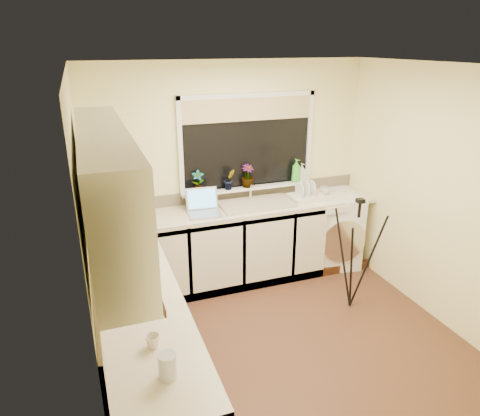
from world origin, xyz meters
name	(u,v)px	position (x,y,z in m)	size (l,w,h in m)	color
floor	(283,339)	(0.00, 0.00, 0.00)	(3.20, 3.20, 0.00)	brown
ceiling	(294,66)	(0.00, 0.00, 2.45)	(3.20, 3.20, 0.00)	white
wall_back	(230,172)	(0.00, 1.50, 1.23)	(3.20, 3.20, 0.00)	#FFF5AA
wall_front	(408,316)	(0.00, -1.50, 1.23)	(3.20, 3.20, 0.00)	#FFF5AA
wall_left	(88,246)	(-1.60, 0.00, 1.23)	(3.00, 3.00, 0.00)	#FFF5AA
wall_right	(439,197)	(1.60, 0.00, 1.23)	(3.00, 3.00, 0.00)	#FFF5AA
base_cabinet_back	(212,250)	(-0.33, 1.20, 0.43)	(2.55, 0.60, 0.86)	silver
base_cabinet_left	(145,352)	(-1.30, -0.30, 0.43)	(0.54, 2.40, 0.86)	silver
worktop_back	(239,209)	(0.00, 1.20, 0.88)	(3.20, 0.60, 0.04)	beige
worktop_left	(140,301)	(-1.30, -0.30, 0.88)	(0.60, 2.40, 0.04)	beige
upper_cabinet	(107,187)	(-1.44, -0.45, 1.80)	(0.28, 1.90, 0.70)	silver
splashback_left	(94,278)	(-1.59, -0.30, 1.12)	(0.02, 2.40, 0.45)	beige
splashback_back	(231,193)	(0.00, 1.49, 0.97)	(3.20, 0.02, 0.14)	beige
window_glass	(247,143)	(0.20, 1.49, 1.55)	(1.50, 0.02, 1.00)	black
window_blind	(248,109)	(0.20, 1.46, 1.92)	(1.50, 0.02, 0.25)	tan
windowsill	(249,188)	(0.20, 1.43, 1.04)	(1.60, 0.14, 0.03)	white
sink	(256,204)	(0.20, 1.20, 0.91)	(0.82, 0.46, 0.03)	tan
faucet	(250,190)	(0.20, 1.38, 1.02)	(0.03, 0.03, 0.24)	silver
washing_machine	(329,229)	(1.18, 1.21, 0.45)	(0.64, 0.62, 0.90)	white
laptop	(203,207)	(-0.42, 1.17, 0.97)	(0.37, 0.37, 0.25)	#96969D
kettle	(137,265)	(-1.27, 0.03, 1.00)	(0.16, 0.16, 0.20)	silver
dish_rack	(307,197)	(0.81, 1.16, 0.93)	(0.39, 0.29, 0.06)	silver
tripod	(355,255)	(0.90, 0.26, 0.60)	(0.60, 0.60, 1.20)	black
glass_jug	(167,366)	(-1.26, -1.15, 0.97)	(0.10, 0.10, 0.15)	#B6B9C2
steel_jar	(126,294)	(-1.39, -0.30, 0.95)	(0.08, 0.08, 0.11)	silver
microwave	(131,230)	(-1.23, 0.64, 1.04)	(0.51, 0.34, 0.28)	silver
plant_a	(198,182)	(-0.41, 1.41, 1.18)	(0.13, 0.09, 0.25)	#999999
plant_b	(229,179)	(-0.05, 1.40, 1.17)	(0.13, 0.10, 0.23)	#999999
plant_c	(248,176)	(0.18, 1.42, 1.18)	(0.15, 0.15, 0.27)	#999999
soap_bottle_green	(296,171)	(0.79, 1.41, 1.19)	(0.11, 0.11, 0.28)	green
soap_bottle_clear	(302,172)	(0.88, 1.42, 1.16)	(0.10, 0.10, 0.21)	#999999
cup_back	(325,191)	(1.11, 1.26, 0.95)	(0.12, 0.12, 0.09)	beige
cup_left	(153,341)	(-1.30, -0.87, 0.94)	(0.09, 0.09, 0.08)	beige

